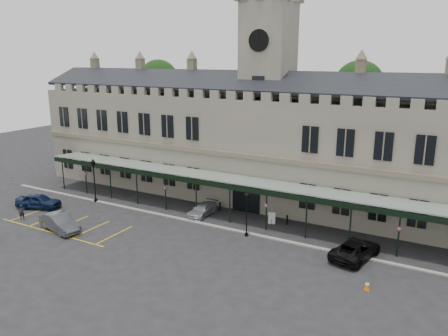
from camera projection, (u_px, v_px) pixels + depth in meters
The scene contains 19 objects.
ground at pixel (191, 249), 38.26m from camera, with size 140.00×140.00×0.00m, color black.
station_building at pixel (266, 145), 50.13m from camera, with size 60.00×10.36×17.30m.
clock_tower at pixel (268, 87), 48.56m from camera, with size 5.60×5.60×24.80m.
canopy at pixel (231, 199), 43.98m from camera, with size 50.00×4.10×4.30m.
kerb at pixel (222, 228), 42.90m from camera, with size 60.00×0.40×0.12m, color gray.
parking_markings at pixel (65, 225), 43.59m from camera, with size 16.00×6.00×0.01m, color gold, non-canonical shape.
tree_behind_left at pixel (159, 81), 66.63m from camera, with size 6.00×6.00×16.00m.
tree_behind_mid at pixel (359, 87), 52.49m from camera, with size 6.00×6.00×16.00m.
lamp_post_left at pixel (94, 177), 50.00m from camera, with size 0.49×0.49×5.13m.
lamp_post_mid at pixel (247, 210), 40.39m from camera, with size 0.41×0.41×4.34m.
traffic_cone at pixel (367, 286), 31.47m from camera, with size 0.43×0.43×0.69m.
sign_board at pixel (272, 218), 43.88m from camera, with size 0.70×0.25×1.22m.
bollard_left at pixel (220, 206), 47.82m from camera, with size 0.16×0.16×0.91m, color black.
bollard_right at pixel (287, 220), 43.76m from camera, with size 0.17×0.17×0.98m, color black.
car_left_a at pixel (39, 201), 48.37m from camera, with size 1.96×4.88×1.66m, color #0C1936.
car_left_b at pixel (60, 222), 42.12m from camera, with size 1.77×5.08×1.67m, color #3D4045.
car_taxi at pixel (202, 210), 46.22m from camera, with size 1.75×4.29×1.25m, color #A8ABB0.
car_van at pixel (356, 249), 36.38m from camera, with size 2.56×5.56×1.54m, color black.
person_a at pixel (22, 212), 45.02m from camera, with size 0.58×0.38×1.59m, color black.
Camera 1 is at (19.73, -29.44, 16.35)m, focal length 35.00 mm.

